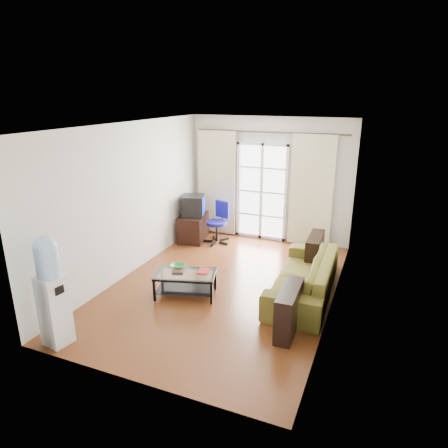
{
  "coord_description": "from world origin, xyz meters",
  "views": [
    {
      "loc": [
        2.37,
        -5.71,
        3.17
      ],
      "look_at": [
        -0.14,
        0.35,
        1.0
      ],
      "focal_mm": 32.0,
      "sensor_mm": 36.0,
      "label": 1
    }
  ],
  "objects_px": {
    "coffee_table": "(186,281)",
    "tv_stand": "(193,227)",
    "water_cooler": "(51,289)",
    "crt_tv": "(192,205)",
    "task_chair": "(218,230)",
    "sofa": "(304,276)"
  },
  "relations": [
    {
      "from": "coffee_table",
      "to": "task_chair",
      "type": "relative_size",
      "value": 1.2
    },
    {
      "from": "coffee_table",
      "to": "task_chair",
      "type": "xyz_separation_m",
      "value": [
        -0.49,
        2.45,
        0.01
      ]
    },
    {
      "from": "coffee_table",
      "to": "tv_stand",
      "type": "xyz_separation_m",
      "value": [
        -1.05,
        2.37,
        0.04
      ]
    },
    {
      "from": "crt_tv",
      "to": "water_cooler",
      "type": "bearing_deg",
      "value": -107.5
    },
    {
      "from": "coffee_table",
      "to": "task_chair",
      "type": "distance_m",
      "value": 2.5
    },
    {
      "from": "coffee_table",
      "to": "water_cooler",
      "type": "xyz_separation_m",
      "value": [
        -0.95,
        -1.82,
        0.54
      ]
    },
    {
      "from": "task_chair",
      "to": "water_cooler",
      "type": "height_order",
      "value": "water_cooler"
    },
    {
      "from": "tv_stand",
      "to": "crt_tv",
      "type": "relative_size",
      "value": 1.29
    },
    {
      "from": "task_chair",
      "to": "water_cooler",
      "type": "bearing_deg",
      "value": -79.24
    },
    {
      "from": "sofa",
      "to": "water_cooler",
      "type": "distance_m",
      "value": 3.77
    },
    {
      "from": "crt_tv",
      "to": "task_chair",
      "type": "bearing_deg",
      "value": -8.6
    },
    {
      "from": "tv_stand",
      "to": "water_cooler",
      "type": "distance_m",
      "value": 4.21
    },
    {
      "from": "task_chair",
      "to": "coffee_table",
      "type": "bearing_deg",
      "value": -61.79
    },
    {
      "from": "task_chair",
      "to": "water_cooler",
      "type": "xyz_separation_m",
      "value": [
        -0.45,
        -4.27,
        0.52
      ]
    },
    {
      "from": "crt_tv",
      "to": "task_chair",
      "type": "height_order",
      "value": "crt_tv"
    },
    {
      "from": "crt_tv",
      "to": "task_chair",
      "type": "relative_size",
      "value": 0.67
    },
    {
      "from": "sofa",
      "to": "coffee_table",
      "type": "height_order",
      "value": "sofa"
    },
    {
      "from": "sofa",
      "to": "task_chair",
      "type": "height_order",
      "value": "task_chair"
    },
    {
      "from": "crt_tv",
      "to": "water_cooler",
      "type": "relative_size",
      "value": 0.41
    },
    {
      "from": "sofa",
      "to": "task_chair",
      "type": "bearing_deg",
      "value": -128.47
    },
    {
      "from": "tv_stand",
      "to": "crt_tv",
      "type": "bearing_deg",
      "value": -91.6
    },
    {
      "from": "water_cooler",
      "to": "sofa",
      "type": "bearing_deg",
      "value": 52.46
    }
  ]
}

